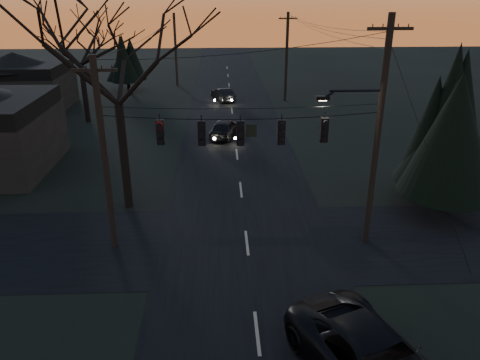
{
  "coord_description": "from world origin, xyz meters",
  "views": [
    {
      "loc": [
        -1.15,
        -8.62,
        11.03
      ],
      "look_at": [
        -0.4,
        8.2,
        3.92
      ],
      "focal_mm": 35.0,
      "sensor_mm": 36.0,
      "label": 1
    }
  ],
  "objects_px": {
    "utility_pole_far_l": "(178,86)",
    "evergreen_right": "(444,130)",
    "utility_pole_right": "(365,240)",
    "sedan_oncoming_b": "(223,95)",
    "utility_pole_left": "(115,246)",
    "sedan_oncoming_a": "(224,128)",
    "bare_tree_left": "(114,59)",
    "utility_pole_far_r": "(285,100)"
  },
  "relations": [
    {
      "from": "sedan_oncoming_a",
      "to": "sedan_oncoming_b",
      "type": "height_order",
      "value": "sedan_oncoming_a"
    },
    {
      "from": "sedan_oncoming_b",
      "to": "bare_tree_left",
      "type": "bearing_deg",
      "value": 57.28
    },
    {
      "from": "sedan_oncoming_a",
      "to": "bare_tree_left",
      "type": "bearing_deg",
      "value": 80.16
    },
    {
      "from": "utility_pole_left",
      "to": "utility_pole_far_l",
      "type": "xyz_separation_m",
      "value": [
        0.0,
        36.0,
        0.0
      ]
    },
    {
      "from": "utility_pole_right",
      "to": "utility_pole_far_r",
      "type": "relative_size",
      "value": 1.18
    },
    {
      "from": "utility_pole_left",
      "to": "sedan_oncoming_a",
      "type": "height_order",
      "value": "utility_pole_left"
    },
    {
      "from": "utility_pole_far_r",
      "to": "utility_pole_far_l",
      "type": "height_order",
      "value": "utility_pole_far_r"
    },
    {
      "from": "utility_pole_right",
      "to": "bare_tree_left",
      "type": "height_order",
      "value": "bare_tree_left"
    },
    {
      "from": "utility_pole_far_r",
      "to": "utility_pole_far_l",
      "type": "bearing_deg",
      "value": 145.18
    },
    {
      "from": "evergreen_right",
      "to": "sedan_oncoming_b",
      "type": "height_order",
      "value": "evergreen_right"
    },
    {
      "from": "utility_pole_left",
      "to": "utility_pole_far_r",
      "type": "xyz_separation_m",
      "value": [
        11.5,
        28.0,
        0.0
      ]
    },
    {
      "from": "utility_pole_far_r",
      "to": "sedan_oncoming_a",
      "type": "distance_m",
      "value": 13.52
    },
    {
      "from": "sedan_oncoming_a",
      "to": "utility_pole_left",
      "type": "bearing_deg",
      "value": 86.02
    },
    {
      "from": "utility_pole_right",
      "to": "utility_pole_left",
      "type": "relative_size",
      "value": 1.18
    },
    {
      "from": "bare_tree_left",
      "to": "evergreen_right",
      "type": "relative_size",
      "value": 1.52
    },
    {
      "from": "bare_tree_left",
      "to": "sedan_oncoming_b",
      "type": "bearing_deg",
      "value": 77.65
    },
    {
      "from": "utility_pole_far_l",
      "to": "evergreen_right",
      "type": "bearing_deg",
      "value": -63.72
    },
    {
      "from": "utility_pole_right",
      "to": "sedan_oncoming_a",
      "type": "xyz_separation_m",
      "value": [
        -6.3,
        16.05,
        0.71
      ]
    },
    {
      "from": "utility_pole_right",
      "to": "utility_pole_far_r",
      "type": "height_order",
      "value": "utility_pole_right"
    },
    {
      "from": "utility_pole_left",
      "to": "utility_pole_far_r",
      "type": "bearing_deg",
      "value": 67.67
    },
    {
      "from": "sedan_oncoming_b",
      "to": "utility_pole_far_r",
      "type": "bearing_deg",
      "value": 157.95
    },
    {
      "from": "utility_pole_far_l",
      "to": "evergreen_right",
      "type": "height_order",
      "value": "evergreen_right"
    },
    {
      "from": "utility_pole_left",
      "to": "bare_tree_left",
      "type": "relative_size",
      "value": 0.77
    },
    {
      "from": "utility_pole_far_r",
      "to": "utility_pole_left",
      "type": "bearing_deg",
      "value": -112.33
    },
    {
      "from": "utility_pole_far_r",
      "to": "evergreen_right",
      "type": "height_order",
      "value": "evergreen_right"
    },
    {
      "from": "bare_tree_left",
      "to": "utility_pole_left",
      "type": "bearing_deg",
      "value": -88.98
    },
    {
      "from": "utility_pole_left",
      "to": "sedan_oncoming_a",
      "type": "relative_size",
      "value": 2.04
    },
    {
      "from": "bare_tree_left",
      "to": "evergreen_right",
      "type": "height_order",
      "value": "bare_tree_left"
    },
    {
      "from": "utility_pole_far_r",
      "to": "sedan_oncoming_a",
      "type": "bearing_deg",
      "value": -117.8
    },
    {
      "from": "evergreen_right",
      "to": "bare_tree_left",
      "type": "bearing_deg",
      "value": 177.68
    },
    {
      "from": "evergreen_right",
      "to": "sedan_oncoming_b",
      "type": "xyz_separation_m",
      "value": [
        -10.87,
        24.74,
        -3.6
      ]
    },
    {
      "from": "bare_tree_left",
      "to": "utility_pole_right",
      "type": "bearing_deg",
      "value": -19.52
    },
    {
      "from": "utility_pole_right",
      "to": "utility_pole_far_l",
      "type": "bearing_deg",
      "value": 107.72
    },
    {
      "from": "utility_pole_left",
      "to": "bare_tree_left",
      "type": "distance_m",
      "value": 8.76
    },
    {
      "from": "utility_pole_left",
      "to": "evergreen_right",
      "type": "distance_m",
      "value": 16.98
    },
    {
      "from": "utility_pole_left",
      "to": "sedan_oncoming_b",
      "type": "relative_size",
      "value": 2.21
    },
    {
      "from": "sedan_oncoming_b",
      "to": "sedan_oncoming_a",
      "type": "bearing_deg",
      "value": 69.63
    },
    {
      "from": "utility_pole_right",
      "to": "utility_pole_far_l",
      "type": "height_order",
      "value": "utility_pole_right"
    },
    {
      "from": "utility_pole_far_r",
      "to": "bare_tree_left",
      "type": "bearing_deg",
      "value": -115.84
    },
    {
      "from": "utility_pole_right",
      "to": "bare_tree_left",
      "type": "xyz_separation_m",
      "value": [
        -11.57,
        4.1,
        7.74
      ]
    },
    {
      "from": "utility_pole_far_l",
      "to": "sedan_oncoming_b",
      "type": "xyz_separation_m",
      "value": [
        5.2,
        -7.81,
        0.63
      ]
    },
    {
      "from": "utility_pole_right",
      "to": "sedan_oncoming_b",
      "type": "xyz_separation_m",
      "value": [
        -6.3,
        28.19,
        0.63
      ]
    }
  ]
}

